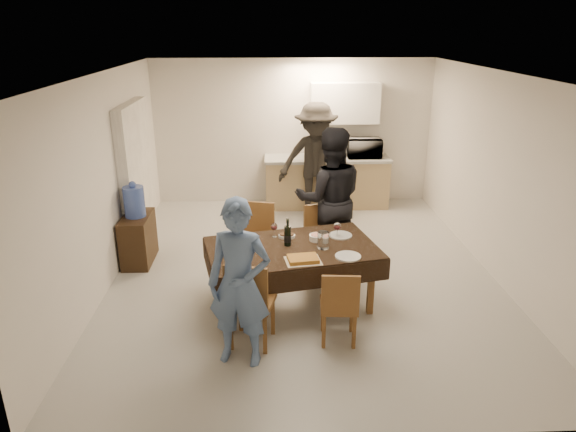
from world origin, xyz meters
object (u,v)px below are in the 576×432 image
(console, at_px, (138,239))
(person_near, at_px, (239,284))
(water_pitcher, at_px, (323,240))
(person_far, at_px, (330,199))
(microwave, at_px, (364,148))
(dining_table, at_px, (292,250))
(water_jug, at_px, (134,202))
(wine_bottle, at_px, (288,232))
(savoury_tart, at_px, (303,259))
(person_kitchen, at_px, (315,160))

(console, bearing_deg, person_near, -56.55)
(water_pitcher, bearing_deg, person_far, 79.70)
(person_far, bearing_deg, microwave, -110.17)
(dining_table, height_order, person_near, person_near)
(water_jug, relative_size, wine_bottle, 1.26)
(water_jug, distance_m, savoury_tart, 2.74)
(water_pitcher, relative_size, savoury_tart, 0.52)
(person_far, bearing_deg, water_jug, -5.07)
(microwave, bearing_deg, person_far, 70.10)
(person_kitchen, bearing_deg, person_far, -89.86)
(wine_bottle, bearing_deg, console, 149.01)
(console, relative_size, savoury_tart, 1.94)
(dining_table, relative_size, console, 2.87)
(savoury_tart, relative_size, person_near, 0.23)
(console, relative_size, person_near, 0.44)
(person_near, bearing_deg, person_kitchen, 87.70)
(console, height_order, water_pitcher, water_pitcher)
(console, bearing_deg, person_far, -4.80)
(microwave, bearing_deg, console, 32.74)
(savoury_tart, bearing_deg, person_near, -134.13)
(console, relative_size, water_jug, 1.76)
(person_kitchen, bearing_deg, person_near, -104.80)
(water_jug, relative_size, savoury_tart, 1.10)
(water_pitcher, relative_size, person_far, 0.10)
(wine_bottle, xyz_separation_m, person_near, (-0.50, -1.10, -0.07))
(savoury_tart, xyz_separation_m, person_near, (-0.65, -0.67, 0.07))
(dining_table, distance_m, console, 2.47)
(savoury_tart, bearing_deg, console, 142.90)
(console, height_order, person_kitchen, person_kitchen)
(person_near, bearing_deg, console, 135.95)
(person_kitchen, bearing_deg, savoury_tart, -97.30)
(savoury_tart, height_order, person_kitchen, person_kitchen)
(wine_bottle, height_order, person_near, person_near)
(water_pitcher, height_order, microwave, microwave)
(water_jug, bearing_deg, microwave, 32.74)
(water_pitcher, height_order, person_far, person_far)
(water_pitcher, height_order, person_kitchen, person_kitchen)
(dining_table, xyz_separation_m, person_kitchen, (0.55, 3.09, 0.26))
(water_pitcher, bearing_deg, dining_table, 171.87)
(microwave, bearing_deg, wine_bottle, 66.73)
(dining_table, height_order, savoury_tart, savoury_tart)
(console, relative_size, person_far, 0.38)
(dining_table, distance_m, water_pitcher, 0.38)
(dining_table, distance_m, savoury_tart, 0.40)
(person_near, bearing_deg, wine_bottle, 78.06)
(console, distance_m, wine_bottle, 2.44)
(dining_table, bearing_deg, water_pitcher, -20.39)
(console, height_order, wine_bottle, wine_bottle)
(microwave, xyz_separation_m, person_far, (-0.90, -2.49, -0.11))
(savoury_tart, height_order, person_far, person_far)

